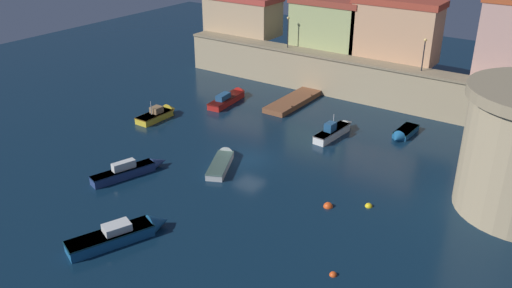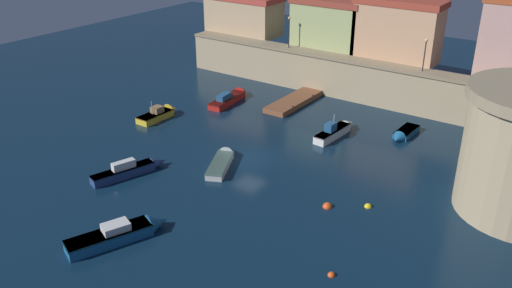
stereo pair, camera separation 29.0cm
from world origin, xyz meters
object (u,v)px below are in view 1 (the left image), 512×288
object	(u,v)px
moored_boat_1	(403,134)
moored_boat_5	(160,114)
moored_boat_2	(124,233)
moored_boat_0	(336,130)
mooring_buoy_1	(328,207)
quay_lamp_0	(288,27)
mooring_buoy_2	(369,206)
quay_lamp_1	(424,49)
mooring_buoy_0	(333,275)
moored_boat_3	(230,97)
moored_boat_4	(223,160)
moored_boat_6	(131,170)

from	to	relation	value
moored_boat_1	moored_boat_5	xyz separation A→B (m)	(-23.11, -9.93, 0.13)
moored_boat_2	moored_boat_5	distance (m)	22.29
moored_boat_0	moored_boat_2	distance (m)	24.50
moored_boat_1	mooring_buoy_1	world-z (taller)	moored_boat_1
quay_lamp_0	mooring_buoy_2	bearing A→B (deg)	-46.02
mooring_buoy_1	mooring_buoy_2	xyz separation A→B (m)	(2.53, 1.80, 0.00)
quay_lamp_1	mooring_buoy_2	bearing A→B (deg)	-79.72
quay_lamp_0	moored_boat_2	size ratio (longest dim) A/B	0.51
quay_lamp_0	mooring_buoy_0	size ratio (longest dim) A/B	7.69
mooring_buoy_1	moored_boat_5	bearing A→B (deg)	165.81
moored_boat_3	mooring_buoy_2	world-z (taller)	moored_boat_3
quay_lamp_1	moored_boat_5	size ratio (longest dim) A/B	0.66
mooring_buoy_0	quay_lamp_0	bearing A→B (deg)	126.22
mooring_buoy_0	moored_boat_5	bearing A→B (deg)	154.68
quay_lamp_0	moored_boat_3	xyz separation A→B (m)	(-2.12, -8.91, -6.69)
moored_boat_4	mooring_buoy_0	distance (m)	17.20
moored_boat_5	mooring_buoy_2	size ratio (longest dim) A/B	9.23
quay_lamp_0	moored_boat_6	size ratio (longest dim) A/B	0.54
moored_boat_0	moored_boat_1	distance (m)	6.57
moored_boat_6	moored_boat_0	bearing A→B (deg)	-13.75
moored_boat_4	mooring_buoy_0	size ratio (longest dim) A/B	12.54
quay_lamp_1	mooring_buoy_0	xyz separation A→B (m)	(5.38, -30.05, -6.97)
quay_lamp_1	quay_lamp_0	bearing A→B (deg)	-180.00
moored_boat_2	mooring_buoy_2	distance (m)	18.22
quay_lamp_1	moored_boat_4	distance (m)	24.84
quay_lamp_1	mooring_buoy_0	distance (m)	31.31
moored_boat_2	mooring_buoy_2	size ratio (longest dim) A/B	12.91
moored_boat_2	mooring_buoy_2	xyz separation A→B (m)	(12.14, 13.59, -0.50)
quay_lamp_0	moored_boat_0	distance (m)	17.50
moored_boat_0	moored_boat_1	world-z (taller)	moored_boat_0
moored_boat_0	moored_boat_5	world-z (taller)	moored_boat_0
quay_lamp_0	quay_lamp_1	bearing A→B (deg)	0.00
mooring_buoy_2	moored_boat_4	bearing A→B (deg)	-177.28
quay_lamp_1	moored_boat_3	bearing A→B (deg)	-154.59
quay_lamp_1	moored_boat_1	size ratio (longest dim) A/B	0.76
moored_boat_4	mooring_buoy_2	distance (m)	13.62
moored_boat_2	moored_boat_3	world-z (taller)	moored_boat_2
moored_boat_3	moored_boat_6	size ratio (longest dim) A/B	1.05
moored_boat_2	mooring_buoy_1	bearing A→B (deg)	-17.24
mooring_buoy_2	moored_boat_1	bearing A→B (deg)	100.59
moored_boat_2	mooring_buoy_0	distance (m)	14.48
mooring_buoy_0	mooring_buoy_1	xyz separation A→B (m)	(-4.06, 7.03, 0.00)
quay_lamp_0	moored_boat_6	world-z (taller)	quay_lamp_0
moored_boat_4	mooring_buoy_1	xyz separation A→B (m)	(11.07, -1.15, -0.33)
moored_boat_4	moored_boat_2	bearing A→B (deg)	161.38
moored_boat_3	mooring_buoy_2	size ratio (longest dim) A/B	12.77
moored_boat_3	mooring_buoy_1	size ratio (longest dim) A/B	9.91
moored_boat_0	moored_boat_5	distance (m)	18.67
quay_lamp_1	moored_boat_6	distance (m)	32.31
moored_boat_3	moored_boat_1	bearing A→B (deg)	-91.45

